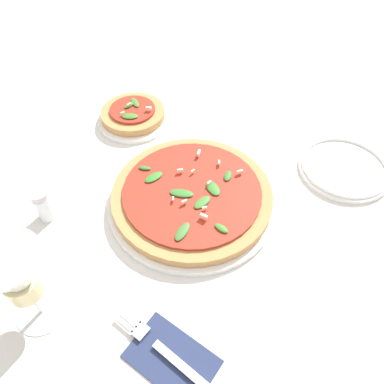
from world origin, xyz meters
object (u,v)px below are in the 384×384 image
object	(u,v)px
shaker_pepper	(43,205)
wine_glass	(18,278)
pizza_personal_side	(133,116)
side_plate_white	(344,168)
fork	(168,354)
pizza_arugula_main	(192,196)

from	to	relation	value
shaker_pepper	wine_glass	bearing A→B (deg)	149.88
pizza_personal_side	side_plate_white	world-z (taller)	pizza_personal_side
fork	pizza_arugula_main	bearing A→B (deg)	-58.46
pizza_arugula_main	wine_glass	size ratio (longest dim) A/B	2.03
pizza_arugula_main	pizza_personal_side	world-z (taller)	same
side_plate_white	pizza_arugula_main	bearing A→B (deg)	63.76
pizza_personal_side	side_plate_white	bearing A→B (deg)	-151.40
fork	side_plate_white	world-z (taller)	side_plate_white
pizza_arugula_main	pizza_personal_side	distance (m)	0.29
wine_glass	pizza_arugula_main	bearing A→B (deg)	-87.86
pizza_arugula_main	pizza_personal_side	xyz separation A→B (m)	(0.28, -0.06, -0.00)
side_plate_white	pizza_personal_side	bearing A→B (deg)	28.60
pizza_personal_side	side_plate_white	xyz separation A→B (m)	(-0.43, -0.23, -0.01)
pizza_arugula_main	fork	size ratio (longest dim) A/B	1.67
wine_glass	side_plate_white	distance (m)	0.64
side_plate_white	shaker_pepper	distance (m)	0.61
wine_glass	fork	size ratio (longest dim) A/B	0.83
fork	shaker_pepper	distance (m)	0.35
pizza_arugula_main	side_plate_white	bearing A→B (deg)	-116.24
fork	shaker_pepper	bearing A→B (deg)	-8.59
wine_glass	shaker_pepper	distance (m)	0.21
pizza_arugula_main	wine_glass	bearing A→B (deg)	92.14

